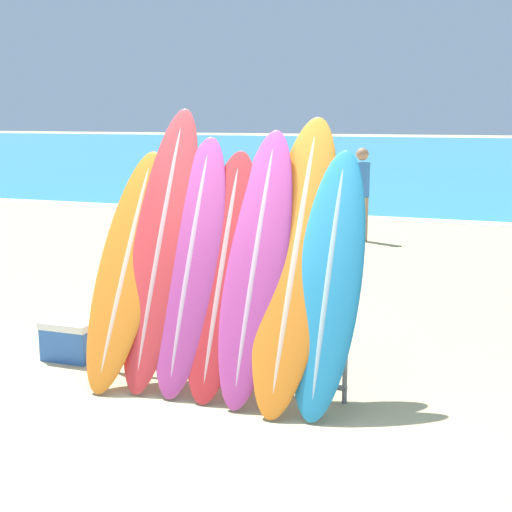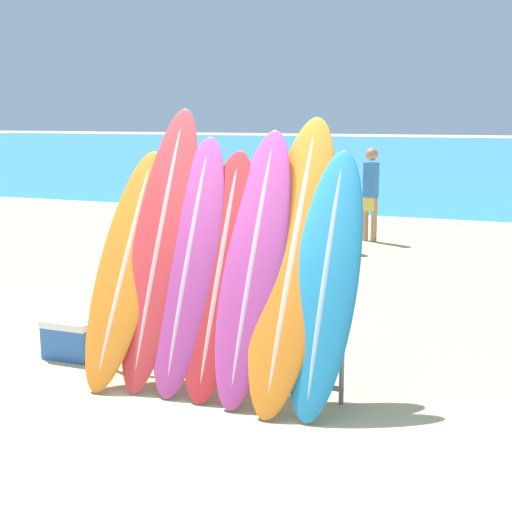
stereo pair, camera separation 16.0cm
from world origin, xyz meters
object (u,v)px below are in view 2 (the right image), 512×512
at_px(person_near_water, 325,194).
at_px(person_far_left, 159,231).
at_px(surfboard_slot_2, 189,263).
at_px(surfboard_slot_3, 220,273).
at_px(surfboard_slot_0, 126,266).
at_px(surfboard_slot_1, 160,245).
at_px(cooler_box, 74,337).
at_px(surfboard_slot_5, 293,259).
at_px(surfboard_slot_6, 326,281).
at_px(surfboard_slot_4, 253,264).
at_px(person_far_right, 371,191).
at_px(surfboard_rack, 221,328).

distance_m(person_near_water, person_far_left, 4.37).
distance_m(surfboard_slot_2, surfboard_slot_3, 0.29).
height_order(surfboard_slot_0, surfboard_slot_1, surfboard_slot_1).
xyz_separation_m(surfboard_slot_0, cooler_box, (-0.72, 0.21, -0.78)).
distance_m(surfboard_slot_5, cooler_box, 2.38).
bearing_deg(surfboard_slot_5, surfboard_slot_0, -176.54).
distance_m(surfboard_slot_6, person_far_left, 3.26).
bearing_deg(surfboard_slot_2, surfboard_slot_1, 169.77).
relative_size(surfboard_slot_0, surfboard_slot_1, 0.84).
bearing_deg(surfboard_slot_0, person_near_water, 90.33).
distance_m(surfboard_slot_0, surfboard_slot_5, 1.47).
bearing_deg(surfboard_slot_4, person_near_water, 100.70).
bearing_deg(surfboard_slot_4, person_far_right, 95.05).
distance_m(surfboard_slot_5, person_far_right, 7.34).
height_order(surfboard_slot_2, cooler_box, surfboard_slot_2).
relative_size(surfboard_slot_0, cooler_box, 3.94).
height_order(surfboard_slot_1, person_far_right, surfboard_slot_1).
bearing_deg(surfboard_slot_1, surfboard_slot_0, -165.84).
bearing_deg(person_far_left, surfboard_rack, -101.08).
height_order(surfboard_slot_2, surfboard_slot_6, surfboard_slot_2).
relative_size(surfboard_slot_4, person_near_water, 1.24).
height_order(surfboard_rack, surfboard_slot_5, surfboard_slot_5).
height_order(surfboard_slot_1, surfboard_slot_5, surfboard_slot_1).
bearing_deg(surfboard_slot_2, surfboard_slot_4, 1.79).
bearing_deg(surfboard_slot_1, surfboard_slot_2, -10.23).
height_order(surfboard_slot_4, person_far_right, surfboard_slot_4).
xyz_separation_m(person_near_water, cooler_box, (-0.69, -6.11, -0.75)).
height_order(surfboard_slot_3, surfboard_slot_5, surfboard_slot_5).
height_order(surfboard_slot_2, person_near_water, surfboard_slot_2).
bearing_deg(surfboard_slot_5, surfboard_slot_3, -172.24).
bearing_deg(cooler_box, surfboard_slot_3, -7.13).
xyz_separation_m(surfboard_slot_3, surfboard_slot_4, (0.28, 0.03, 0.09)).
xyz_separation_m(surfboard_slot_4, surfboard_slot_5, (0.31, 0.05, 0.05)).
bearing_deg(surfboard_slot_3, surfboard_slot_5, 7.76).
bearing_deg(person_far_right, surfboard_slot_3, 107.60).
relative_size(person_near_water, cooler_box, 3.51).
relative_size(surfboard_rack, surfboard_slot_5, 0.94).
distance_m(surfboard_slot_4, person_far_left, 2.78).
xyz_separation_m(surfboard_slot_6, person_far_right, (-1.26, 7.36, -0.08)).
bearing_deg(person_far_right, surfboard_slot_4, 109.79).
xyz_separation_m(person_far_left, person_far_right, (1.31, 5.35, -0.00)).
height_order(person_near_water, cooler_box, person_near_water).
height_order(surfboard_rack, person_far_left, person_far_left).
bearing_deg(surfboard_slot_0, person_far_right, 86.09).
relative_size(surfboard_slot_5, person_near_water, 1.30).
bearing_deg(cooler_box, surfboard_slot_0, -15.97).
distance_m(surfboard_slot_1, person_far_left, 2.24).
height_order(surfboard_slot_4, cooler_box, surfboard_slot_4).
bearing_deg(surfboard_rack, person_far_right, 92.88).
relative_size(surfboard_rack, person_far_left, 1.26).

